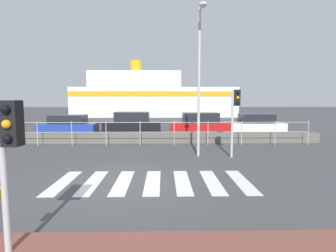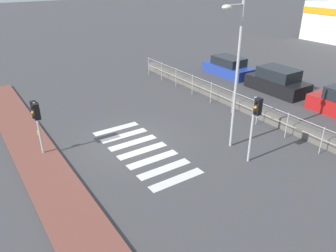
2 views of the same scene
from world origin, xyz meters
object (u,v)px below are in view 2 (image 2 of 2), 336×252
Objects in this scene: streetlamp at (235,64)px; parked_car_black at (277,82)px; traffic_light_far at (255,116)px; traffic_light_near at (36,115)px; parked_car_blue at (228,67)px.

streetlamp is 9.35m from parked_car_black.
streetlamp is (-1.50, 0.12, 1.77)m from traffic_light_far.
traffic_light_far is at bearing 52.47° from traffic_light_near.
parked_car_blue is at bearing 106.47° from traffic_light_near.
streetlamp is at bearing 61.28° from traffic_light_near.
parked_car_blue is at bearing 136.76° from streetlamp.
parked_car_black is at bearing 0.00° from parked_car_blue.
traffic_light_near is 0.85× the size of traffic_light_far.
streetlamp is at bearing -64.55° from parked_car_black.
parked_car_blue is 4.66m from parked_car_black.
traffic_light_far reaches higher than parked_car_blue.
traffic_light_near is at bearing -73.53° from parked_car_blue.
traffic_light_far is at bearing -39.02° from parked_car_blue.
parked_car_black is at bearing 123.23° from traffic_light_far.
streetlamp reaches higher than parked_car_blue.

